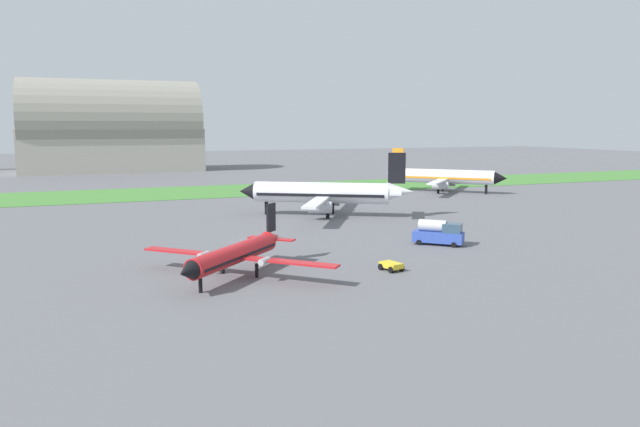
# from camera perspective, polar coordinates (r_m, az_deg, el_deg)

# --- Properties ---
(ground_plane) EXTENTS (600.00, 600.00, 0.00)m
(ground_plane) POSITION_cam_1_polar(r_m,az_deg,el_deg) (82.89, -5.90, -2.53)
(ground_plane) COLOR slate
(grass_taxiway_strip) EXTENTS (360.00, 28.00, 0.08)m
(grass_taxiway_strip) POSITION_cam_1_polar(r_m,az_deg,el_deg) (144.81, -12.76, 1.97)
(grass_taxiway_strip) COLOR #478438
(grass_taxiway_strip) RESTS_ON ground_plane
(airplane_midfield_jet) EXTENTS (28.01, 28.01, 11.07)m
(airplane_midfield_jet) POSITION_cam_1_polar(r_m,az_deg,el_deg) (104.09, 0.42, 1.95)
(airplane_midfield_jet) COLOR white
(airplane_midfield_jet) RESTS_ON ground_plane
(airplane_parked_jet_far) EXTENTS (23.01, 22.69, 10.22)m
(airplane_parked_jet_far) POSITION_cam_1_polar(r_m,az_deg,el_deg) (144.59, 11.77, 3.44)
(airplane_parked_jet_far) COLOR white
(airplane_parked_jet_far) RESTS_ON ground_plane
(airplane_foreground_turboprop) EXTENTS (17.09, 16.87, 6.77)m
(airplane_foreground_turboprop) POSITION_cam_1_polar(r_m,az_deg,el_deg) (62.73, -7.96, -3.77)
(airplane_foreground_turboprop) COLOR red
(airplane_foreground_turboprop) RESTS_ON ground_plane
(baggage_cart_near_gate) EXTENTS (2.23, 2.71, 0.90)m
(baggage_cart_near_gate) POSITION_cam_1_polar(r_m,az_deg,el_deg) (65.59, 6.78, -4.92)
(baggage_cart_near_gate) COLOR yellow
(baggage_cart_near_gate) RESTS_ON ground_plane
(fuel_truck_midfield) EXTENTS (6.36, 6.23, 3.29)m
(fuel_truck_midfield) POSITION_cam_1_polar(r_m,az_deg,el_deg) (80.51, 11.25, -1.82)
(fuel_truck_midfield) COLOR #334FB2
(fuel_truck_midfield) RESTS_ON ground_plane
(hangar_distant) EXTENTS (59.06, 28.29, 31.31)m
(hangar_distant) POSITION_cam_1_polar(r_m,az_deg,el_deg) (221.01, -19.13, 7.45)
(hangar_distant) COLOR #B2AD9E
(hangar_distant) RESTS_ON ground_plane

